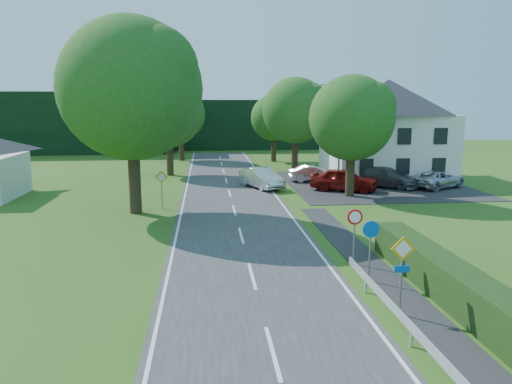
{
  "coord_description": "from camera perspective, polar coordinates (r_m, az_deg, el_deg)",
  "views": [
    {
      "loc": [
        -1.69,
        -6.3,
        6.64
      ],
      "look_at": [
        0.92,
        19.63,
        1.95
      ],
      "focal_mm": 35.0,
      "sensor_mm": 36.0,
      "label": 1
    }
  ],
  "objects": [
    {
      "name": "house_white",
      "position": [
        45.17,
        14.69,
        7.03
      ],
      "size": [
        10.6,
        8.4,
        8.6
      ],
      "color": "white",
      "rests_on": "ground"
    },
    {
      "name": "parasol",
      "position": [
        41.55,
        10.62,
        2.05
      ],
      "size": [
        2.14,
        2.17,
        1.68
      ],
      "primitive_type": "imported",
      "rotation": [
        0.0,
        0.0,
        0.18
      ],
      "color": "#CA3E10",
      "rests_on": "parking_pad"
    },
    {
      "name": "tree_main",
      "position": [
        30.61,
        -13.99,
        8.36
      ],
      "size": [
        9.4,
        9.4,
        11.64
      ],
      "primitive_type": null,
      "color": "#19551B",
      "rests_on": "ground"
    },
    {
      "name": "moving_car",
      "position": [
        38.96,
        0.63,
        1.61
      ],
      "size": [
        3.38,
        5.02,
        1.56
      ],
      "primitive_type": "imported",
      "rotation": [
        0.0,
        0.0,
        0.4
      ],
      "color": "silver",
      "rests_on": "road"
    },
    {
      "name": "parked_car_grey",
      "position": [
        40.83,
        14.57,
        1.68
      ],
      "size": [
        5.43,
        5.29,
        1.57
      ],
      "primitive_type": "imported",
      "rotation": [
        0.0,
        0.0,
        0.82
      ],
      "color": "#525358",
      "rests_on": "parking_pad"
    },
    {
      "name": "tree_right_back",
      "position": [
        56.89,
        2.04,
        7.31
      ],
      "size": [
        6.2,
        6.2,
        7.56
      ],
      "primitive_type": null,
      "color": "#19551B",
      "rests_on": "ground"
    },
    {
      "name": "sign_roundabout",
      "position": [
        18.95,
        12.95,
        -5.27
      ],
      "size": [
        0.64,
        0.08,
        2.37
      ],
      "color": "gray",
      "rests_on": "ground"
    },
    {
      "name": "line_edge_right",
      "position": [
        27.56,
        4.76,
        -3.69
      ],
      "size": [
        0.12,
        80.0,
        0.01
      ],
      "primitive_type": "cube",
      "color": "white",
      "rests_on": "road"
    },
    {
      "name": "treeline_left",
      "position": [
        73.24,
        -27.02,
        7.03
      ],
      "size": [
        44.0,
        6.0,
        8.0
      ],
      "primitive_type": "cube",
      "color": "black",
      "rests_on": "ground"
    },
    {
      "name": "parked_car_red",
      "position": [
        38.3,
        10.03,
        1.41
      ],
      "size": [
        5.39,
        3.93,
        1.71
      ],
      "primitive_type": "imported",
      "rotation": [
        0.0,
        0.0,
        1.14
      ],
      "color": "maroon",
      "rests_on": "parking_pad"
    },
    {
      "name": "sign_priority_left",
      "position": [
        31.79,
        -10.75,
        1.11
      ],
      "size": [
        0.78,
        0.09,
        2.44
      ],
      "color": "gray",
      "rests_on": "ground"
    },
    {
      "name": "road",
      "position": [
        27.17,
        -2.01,
        -3.91
      ],
      "size": [
        7.0,
        80.0,
        0.04
      ],
      "primitive_type": "cube",
      "color": "#313234",
      "rests_on": "ground"
    },
    {
      "name": "parked_car_silver_b",
      "position": [
        41.55,
        20.06,
        1.38
      ],
      "size": [
        5.35,
        4.38,
        1.36
      ],
      "primitive_type": "imported",
      "rotation": [
        0.0,
        0.0,
        2.09
      ],
      "color": "silver",
      "rests_on": "parking_pad"
    },
    {
      "name": "tree_left_far",
      "position": [
        46.47,
        -9.91,
        7.15
      ],
      "size": [
        7.0,
        7.0,
        8.58
      ],
      "primitive_type": null,
      "color": "#19551B",
      "rests_on": "ground"
    },
    {
      "name": "sign_priority_right",
      "position": [
        16.22,
        16.37,
        -7.6
      ],
      "size": [
        0.78,
        0.09,
        2.59
      ],
      "color": "gray",
      "rests_on": "ground"
    },
    {
      "name": "line_centre",
      "position": [
        27.16,
        -2.01,
        -3.86
      ],
      "size": [
        0.12,
        80.0,
        0.01
      ],
      "primitive_type": null,
      "color": "white",
      "rests_on": "road"
    },
    {
      "name": "tree_left_back",
      "position": [
        58.42,
        -8.58,
        7.53
      ],
      "size": [
        6.6,
        6.6,
        8.07
      ],
      "primitive_type": null,
      "color": "#19551B",
      "rests_on": "ground"
    },
    {
      "name": "tree_right_far",
      "position": [
        49.12,
        4.48,
        7.72
      ],
      "size": [
        7.4,
        7.4,
        9.09
      ],
      "primitive_type": null,
      "color": "#19551B",
      "rests_on": "ground"
    },
    {
      "name": "treeline_right",
      "position": [
        73.01,
        1.89,
        7.73
      ],
      "size": [
        30.0,
        5.0,
        7.0
      ],
      "primitive_type": "cube",
      "color": "black",
      "rests_on": "ground"
    },
    {
      "name": "sign_speed_limit",
      "position": [
        20.76,
        11.22,
        -3.58
      ],
      "size": [
        0.64,
        0.11,
        2.37
      ],
      "color": "gray",
      "rests_on": "ground"
    },
    {
      "name": "streetlight",
      "position": [
        37.65,
        9.34,
        6.75
      ],
      "size": [
        2.03,
        0.18,
        8.0
      ],
      "color": "gray",
      "rests_on": "ground"
    },
    {
      "name": "line_edge_left",
      "position": [
        27.16,
        -8.89,
        -3.99
      ],
      "size": [
        0.12,
        80.0,
        0.01
      ],
      "primitive_type": "cube",
      "color": "white",
      "rests_on": "road"
    },
    {
      "name": "motorcycle",
      "position": [
        43.29,
        -1.07,
        2.07
      ],
      "size": [
        1.0,
        1.92,
        0.96
      ],
      "primitive_type": "imported",
      "rotation": [
        0.0,
        0.0,
        0.21
      ],
      "color": "black",
      "rests_on": "road"
    },
    {
      "name": "parked_car_silver_a",
      "position": [
        42.5,
        6.58,
        2.12
      ],
      "size": [
        4.15,
        1.56,
        1.35
      ],
      "primitive_type": "imported",
      "rotation": [
        0.0,
        0.0,
        1.6
      ],
      "color": "silver",
      "rests_on": "parking_pad"
    },
    {
      "name": "tree_right_mid",
      "position": [
        35.86,
        10.84,
        6.26
      ],
      "size": [
        7.0,
        7.0,
        8.58
      ],
      "primitive_type": null,
      "color": "#19551B",
      "rests_on": "ground"
    },
    {
      "name": "parking_pad",
      "position": [
        42.14,
        13.29,
        0.88
      ],
      "size": [
        14.0,
        16.0,
        0.04
      ],
      "primitive_type": "cube",
      "color": "#262528",
      "rests_on": "ground"
    }
  ]
}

